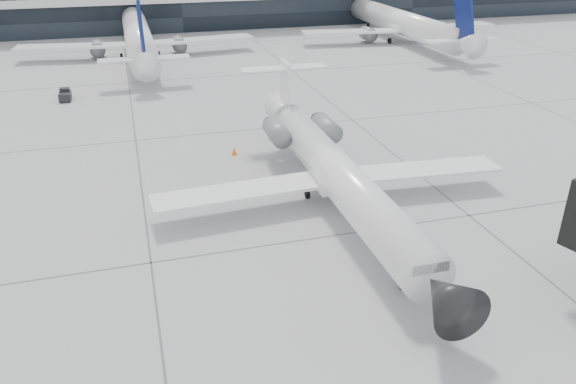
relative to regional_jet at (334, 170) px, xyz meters
name	(u,v)px	position (x,y,z in m)	size (l,w,h in m)	color
ground	(322,237)	(-2.26, -4.18, -2.34)	(220.00, 220.00, 0.00)	gray
bg_jet_center	(140,55)	(-10.26, 50.82, -2.34)	(32.00, 40.00, 9.60)	white
bg_jet_right	(398,40)	(29.74, 50.82, -2.34)	(32.00, 40.00, 9.60)	white
regional_jet	(334,170)	(0.00, 0.00, 0.00)	(23.86, 29.65, 6.87)	white
traffic_cone	(234,151)	(-4.72, 10.27, -2.04)	(0.46, 0.46, 0.64)	#FF600D
far_tug	(65,95)	(-18.83, 30.21, -1.79)	(1.20, 1.98, 1.24)	black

